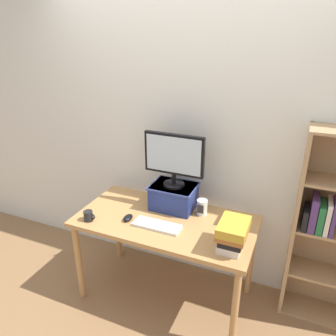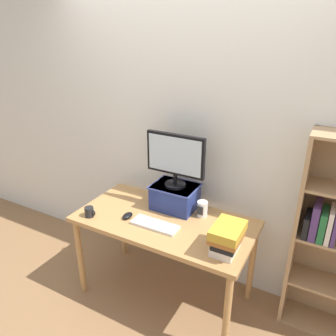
{
  "view_description": "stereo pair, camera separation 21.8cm",
  "coord_description": "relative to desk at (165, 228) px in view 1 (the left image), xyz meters",
  "views": [
    {
      "loc": [
        0.88,
        -2.01,
        2.14
      ],
      "look_at": [
        -0.01,
        0.08,
        1.16
      ],
      "focal_mm": 35.0,
      "sensor_mm": 36.0,
      "label": 1
    },
    {
      "loc": [
        1.08,
        -1.92,
        2.14
      ],
      "look_at": [
        -0.01,
        0.08,
        1.16
      ],
      "focal_mm": 35.0,
      "sensor_mm": 36.0,
      "label": 2
    }
  ],
  "objects": [
    {
      "name": "computer_mouse",
      "position": [
        -0.27,
        -0.12,
        0.1
      ],
      "size": [
        0.06,
        0.1,
        0.04
      ],
      "color": "black",
      "rests_on": "desk"
    },
    {
      "name": "back_wall",
      "position": [
        0.0,
        0.49,
        0.62
      ],
      "size": [
        7.0,
        0.08,
        2.6
      ],
      "color": "silver",
      "rests_on": "ground_plane"
    },
    {
      "name": "desk_speaker",
      "position": [
        0.24,
        0.19,
        0.15
      ],
      "size": [
        0.08,
        0.09,
        0.13
      ],
      "color": "silver",
      "rests_on": "desk"
    },
    {
      "name": "computer_monitor",
      "position": [
        -0.01,
        0.2,
        0.53
      ],
      "size": [
        0.49,
        0.17,
        0.44
      ],
      "color": "black",
      "rests_on": "riser_box"
    },
    {
      "name": "keyboard",
      "position": [
        -0.02,
        -0.12,
        0.09
      ],
      "size": [
        0.37,
        0.13,
        0.02
      ],
      "color": "silver",
      "rests_on": "desk"
    },
    {
      "name": "riser_box",
      "position": [
        -0.01,
        0.2,
        0.19
      ],
      "size": [
        0.37,
        0.29,
        0.2
      ],
      "color": "navy",
      "rests_on": "desk"
    },
    {
      "name": "coffee_mug",
      "position": [
        -0.54,
        -0.25,
        0.12
      ],
      "size": [
        0.1,
        0.07,
        0.08
      ],
      "color": "black",
      "rests_on": "desk"
    },
    {
      "name": "book_stack",
      "position": [
        0.56,
        -0.16,
        0.19
      ],
      "size": [
        0.19,
        0.27,
        0.21
      ],
      "color": "silver",
      "rests_on": "desk"
    },
    {
      "name": "desk",
      "position": [
        0.0,
        0.0,
        0.0
      ],
      "size": [
        1.4,
        0.71,
        0.76
      ],
      "color": "#B7844C",
      "rests_on": "ground_plane"
    },
    {
      "name": "ground_plane",
      "position": [
        0.0,
        0.0,
        -0.68
      ],
      "size": [
        12.0,
        12.0,
        0.0
      ],
      "primitive_type": "plane",
      "color": "olive"
    }
  ]
}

